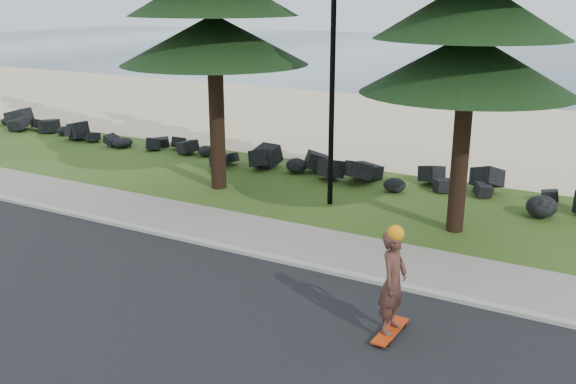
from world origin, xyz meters
The scene contains 9 objects.
ground centered at (0.00, 0.00, 0.00)m, with size 160.00×160.00×0.00m, color #365019.
road centered at (0.00, -4.50, 0.01)m, with size 160.00×7.00×0.02m, color black.
kerb centered at (0.00, -0.90, 0.05)m, with size 160.00×0.20×0.10m, color #ABA99A.
sidewalk centered at (0.00, 0.20, 0.04)m, with size 160.00×2.00×0.08m, color gray.
beach_sand centered at (0.00, 14.50, 0.01)m, with size 160.00×15.00×0.01m, color beige.
ocean centered at (0.00, 51.00, 0.00)m, with size 160.00×58.00×0.01m, color #354B65.
seawall_boulders centered at (0.00, 5.60, 0.00)m, with size 60.00×2.40×1.10m, color black, non-canonical shape.
lamp_post centered at (0.00, 3.20, 4.13)m, with size 0.25×0.14×8.14m.
skateboarder centered at (3.91, -2.68, 0.98)m, with size 0.44×1.05×1.94m.
Camera 1 is at (7.02, -11.76, 5.42)m, focal length 40.00 mm.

